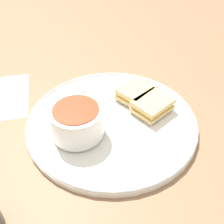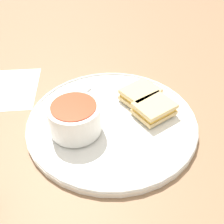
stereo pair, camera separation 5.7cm
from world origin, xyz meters
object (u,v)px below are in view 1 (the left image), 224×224
object	(u,v)px
soup_bowl	(77,121)
sandwich_half_near	(152,105)
spoon	(69,109)
sandwich_half_far	(136,92)

from	to	relation	value
soup_bowl	sandwich_half_near	distance (m)	0.18
spoon	sandwich_half_near	world-z (taller)	sandwich_half_near
spoon	sandwich_half_near	xyz separation A→B (m)	(-0.00, -0.19, 0.01)
spoon	sandwich_half_near	distance (m)	0.19
soup_bowl	sandwich_half_near	world-z (taller)	soup_bowl
soup_bowl	spoon	xyz separation A→B (m)	(0.07, 0.03, -0.03)
sandwich_half_near	spoon	bearing A→B (deg)	88.70
soup_bowl	sandwich_half_near	size ratio (longest dim) A/B	1.02
soup_bowl	sandwich_half_near	bearing A→B (deg)	-67.29
soup_bowl	sandwich_half_far	world-z (taller)	soup_bowl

